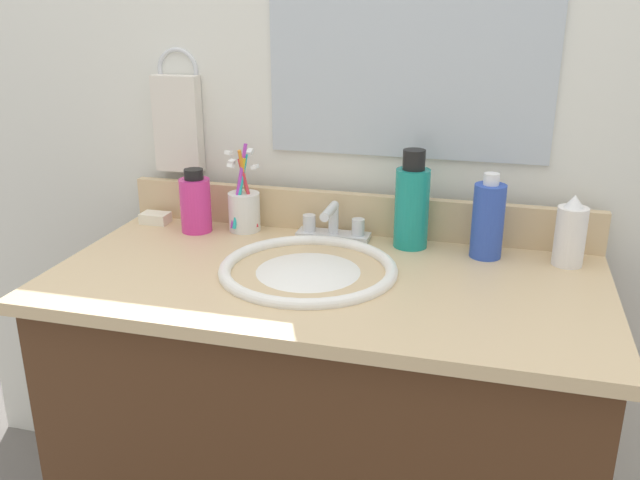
{
  "coord_description": "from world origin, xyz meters",
  "views": [
    {
      "loc": [
        0.3,
        -1.16,
        1.25
      ],
      "look_at": [
        -0.01,
        0.0,
        0.81
      ],
      "focal_mm": 38.45,
      "sensor_mm": 36.0,
      "label": 1
    }
  ],
  "objects_px": {
    "faucet": "(333,227)",
    "hand_towel": "(178,124)",
    "bottle_lotion_white": "(570,234)",
    "soap_bar": "(155,218)",
    "bottle_shampoo_blue": "(488,220)",
    "bottle_soap_pink": "(195,203)",
    "bottle_mouthwash_teal": "(412,204)",
    "cup_white_ceramic": "(244,208)"
  },
  "relations": [
    {
      "from": "bottle_shampoo_blue",
      "to": "hand_towel",
      "type": "bearing_deg",
      "value": 172.22
    },
    {
      "from": "faucet",
      "to": "cup_white_ceramic",
      "type": "height_order",
      "value": "cup_white_ceramic"
    },
    {
      "from": "bottle_lotion_white",
      "to": "faucet",
      "type": "bearing_deg",
      "value": 177.0
    },
    {
      "from": "hand_towel",
      "to": "bottle_shampoo_blue",
      "type": "bearing_deg",
      "value": -7.78
    },
    {
      "from": "bottle_mouthwash_teal",
      "to": "soap_bar",
      "type": "height_order",
      "value": "bottle_mouthwash_teal"
    },
    {
      "from": "bottle_shampoo_blue",
      "to": "cup_white_ceramic",
      "type": "xyz_separation_m",
      "value": [
        -0.53,
        0.03,
        -0.03
      ]
    },
    {
      "from": "bottle_shampoo_blue",
      "to": "soap_bar",
      "type": "distance_m",
      "value": 0.75
    },
    {
      "from": "hand_towel",
      "to": "cup_white_ceramic",
      "type": "xyz_separation_m",
      "value": [
        0.18,
        -0.07,
        -0.17
      ]
    },
    {
      "from": "bottle_soap_pink",
      "to": "soap_bar",
      "type": "relative_size",
      "value": 2.23
    },
    {
      "from": "bottle_shampoo_blue",
      "to": "bottle_lotion_white",
      "type": "bearing_deg",
      "value": -1.07
    },
    {
      "from": "bottle_soap_pink",
      "to": "bottle_mouthwash_teal",
      "type": "height_order",
      "value": "bottle_mouthwash_teal"
    },
    {
      "from": "bottle_mouthwash_teal",
      "to": "cup_white_ceramic",
      "type": "distance_m",
      "value": 0.38
    },
    {
      "from": "bottle_shampoo_blue",
      "to": "cup_white_ceramic",
      "type": "height_order",
      "value": "cup_white_ceramic"
    },
    {
      "from": "hand_towel",
      "to": "bottle_lotion_white",
      "type": "relative_size",
      "value": 1.54
    },
    {
      "from": "bottle_soap_pink",
      "to": "cup_white_ceramic",
      "type": "distance_m",
      "value": 0.11
    },
    {
      "from": "bottle_lotion_white",
      "to": "cup_white_ceramic",
      "type": "relative_size",
      "value": 0.72
    },
    {
      "from": "cup_white_ceramic",
      "to": "soap_bar",
      "type": "relative_size",
      "value": 3.09
    },
    {
      "from": "bottle_lotion_white",
      "to": "cup_white_ceramic",
      "type": "bearing_deg",
      "value": 177.51
    },
    {
      "from": "hand_towel",
      "to": "soap_bar",
      "type": "height_order",
      "value": "hand_towel"
    },
    {
      "from": "faucet",
      "to": "soap_bar",
      "type": "xyz_separation_m",
      "value": [
        -0.43,
        -0.0,
        -0.02
      ]
    },
    {
      "from": "bottle_lotion_white",
      "to": "cup_white_ceramic",
      "type": "xyz_separation_m",
      "value": [
        -0.69,
        0.03,
        -0.01
      ]
    },
    {
      "from": "bottle_soap_pink",
      "to": "bottle_shampoo_blue",
      "type": "distance_m",
      "value": 0.63
    },
    {
      "from": "bottle_lotion_white",
      "to": "hand_towel",
      "type": "bearing_deg",
      "value": 173.43
    },
    {
      "from": "soap_bar",
      "to": "hand_towel",
      "type": "bearing_deg",
      "value": 65.06
    },
    {
      "from": "cup_white_ceramic",
      "to": "soap_bar",
      "type": "height_order",
      "value": "cup_white_ceramic"
    },
    {
      "from": "bottle_soap_pink",
      "to": "bottle_mouthwash_teal",
      "type": "relative_size",
      "value": 0.69
    },
    {
      "from": "hand_towel",
      "to": "faucet",
      "type": "distance_m",
      "value": 0.44
    },
    {
      "from": "hand_towel",
      "to": "bottle_lotion_white",
      "type": "bearing_deg",
      "value": -6.57
    },
    {
      "from": "hand_towel",
      "to": "bottle_soap_pink",
      "type": "height_order",
      "value": "hand_towel"
    },
    {
      "from": "hand_towel",
      "to": "bottle_mouthwash_teal",
      "type": "relative_size",
      "value": 1.06
    },
    {
      "from": "faucet",
      "to": "bottle_soap_pink",
      "type": "height_order",
      "value": "bottle_soap_pink"
    },
    {
      "from": "bottle_shampoo_blue",
      "to": "bottle_lotion_white",
      "type": "height_order",
      "value": "bottle_shampoo_blue"
    },
    {
      "from": "faucet",
      "to": "hand_towel",
      "type": "bearing_deg",
      "value": 169.07
    },
    {
      "from": "faucet",
      "to": "bottle_lotion_white",
      "type": "bearing_deg",
      "value": -3.0
    },
    {
      "from": "hand_towel",
      "to": "faucet",
      "type": "xyz_separation_m",
      "value": [
        0.39,
        -0.08,
        -0.19
      ]
    },
    {
      "from": "hand_towel",
      "to": "bottle_shampoo_blue",
      "type": "height_order",
      "value": "hand_towel"
    },
    {
      "from": "bottle_shampoo_blue",
      "to": "bottle_mouthwash_teal",
      "type": "relative_size",
      "value": 0.84
    },
    {
      "from": "bottle_mouthwash_teal",
      "to": "bottle_soap_pink",
      "type": "bearing_deg",
      "value": -176.83
    },
    {
      "from": "bottle_mouthwash_teal",
      "to": "cup_white_ceramic",
      "type": "xyz_separation_m",
      "value": [
        -0.38,
        0.01,
        -0.04
      ]
    },
    {
      "from": "hand_towel",
      "to": "soap_bar",
      "type": "distance_m",
      "value": 0.22
    },
    {
      "from": "bottle_lotion_white",
      "to": "soap_bar",
      "type": "height_order",
      "value": "bottle_lotion_white"
    },
    {
      "from": "hand_towel",
      "to": "faucet",
      "type": "height_order",
      "value": "hand_towel"
    }
  ]
}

